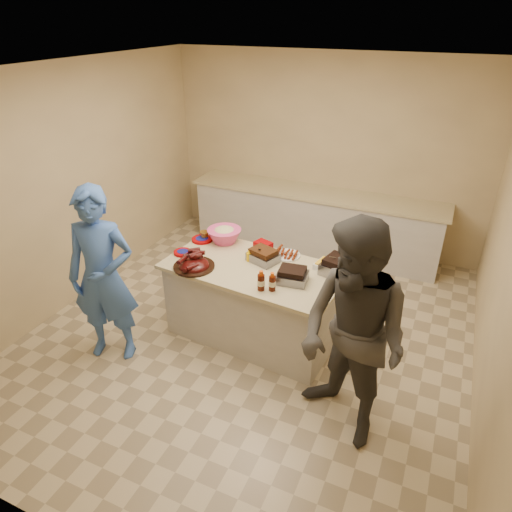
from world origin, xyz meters
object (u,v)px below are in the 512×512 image
at_px(roasting_pan, 338,273).
at_px(bbq_bottle_b, 272,290).
at_px(island, 254,334).
at_px(guest_blue, 117,350).
at_px(plastic_cup, 205,239).
at_px(coleslaw_bowl, 225,242).
at_px(guest_gray, 342,426).
at_px(bbq_bottle_a, 261,290).
at_px(mustard_bottle, 249,261).
at_px(rib_platter, 194,267).

xyz_separation_m(roasting_pan, bbq_bottle_b, (-0.48, -0.54, 0.00)).
height_order(island, guest_blue, island).
bearing_deg(guest_blue, plastic_cup, 51.29).
height_order(coleslaw_bowl, guest_gray, coleslaw_bowl).
relative_size(bbq_bottle_a, guest_gray, 0.10).
bearing_deg(plastic_cup, bbq_bottle_b, -31.49).
xyz_separation_m(bbq_bottle_a, plastic_cup, (-1.01, 0.71, 0.00)).
bearing_deg(bbq_bottle_a, bbq_bottle_b, 19.28).
distance_m(bbq_bottle_a, mustard_bottle, 0.56).
bearing_deg(roasting_pan, bbq_bottle_b, -118.10).
height_order(roasting_pan, bbq_bottle_a, bbq_bottle_a).
height_order(rib_platter, guest_blue, rib_platter).
bearing_deg(coleslaw_bowl, roasting_pan, -6.87).
height_order(bbq_bottle_a, plastic_cup, bbq_bottle_a).
height_order(island, mustard_bottle, mustard_bottle).
relative_size(coleslaw_bowl, plastic_cup, 3.74).
distance_m(coleslaw_bowl, plastic_cup, 0.24).
relative_size(coleslaw_bowl, bbq_bottle_b, 2.03).
bearing_deg(guest_gray, mustard_bottle, 177.37).
height_order(rib_platter, mustard_bottle, rib_platter).
relative_size(roasting_pan, guest_blue, 0.16).
xyz_separation_m(mustard_bottle, plastic_cup, (-0.67, 0.26, 0.00)).
distance_m(island, roasting_pan, 1.20).
bearing_deg(bbq_bottle_a, rib_platter, 172.30).
bearing_deg(plastic_cup, guest_gray, -31.00).
distance_m(mustard_bottle, guest_gray, 1.81).
bearing_deg(roasting_pan, island, -151.84).
xyz_separation_m(island, bbq_bottle_a, (0.23, -0.36, 0.85)).
bearing_deg(island, bbq_bottle_b, -39.20).
height_order(coleslaw_bowl, plastic_cup, coleslaw_bowl).
height_order(guest_blue, guest_gray, guest_gray).
bearing_deg(guest_blue, mustard_bottle, 21.26).
bearing_deg(mustard_bottle, rib_platter, -142.35).
relative_size(plastic_cup, guest_blue, 0.06).
height_order(island, bbq_bottle_b, bbq_bottle_b).
xyz_separation_m(rib_platter, mustard_bottle, (0.45, 0.35, 0.00)).
height_order(mustard_bottle, plastic_cup, mustard_bottle).
relative_size(island, rib_platter, 4.30).
relative_size(rib_platter, bbq_bottle_b, 2.24).
distance_m(bbq_bottle_b, plastic_cup, 1.30).
bearing_deg(coleslaw_bowl, guest_gray, -35.03).
bearing_deg(plastic_cup, bbq_bottle_a, -35.21).
height_order(bbq_bottle_b, plastic_cup, bbq_bottle_b).
height_order(bbq_bottle_a, mustard_bottle, bbq_bottle_a).
height_order(plastic_cup, guest_blue, plastic_cup).
bearing_deg(mustard_bottle, guest_blue, -139.87).
xyz_separation_m(roasting_pan, guest_gray, (0.39, -1.06, -0.85)).
relative_size(bbq_bottle_a, mustard_bottle, 1.58).
bearing_deg(guest_blue, island, 16.04).
bearing_deg(guest_gray, roasting_pan, 143.24).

